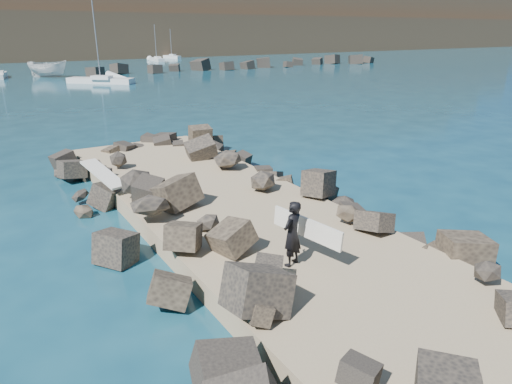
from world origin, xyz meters
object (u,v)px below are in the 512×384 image
Objects in this scene: surfboard_resting at (104,177)px; surfer_with_board at (294,233)px; boat_imported at (48,69)px; sailboat_d at (157,59)px.

surfer_with_board reaches higher than surfboard_resting.
sailboat_d is at bearing -3.91° from boat_imported.
sailboat_d is (28.12, 84.81, -1.09)m from surfer_with_board.
surfboard_resting is at bearing -111.79° from sailboat_d.
sailboat_d reaches higher than boat_imported.
sailboat_d is at bearing 55.73° from surfboard_resting.
boat_imported is 0.80× the size of sailboat_d.
surfboard_resting is 52.95m from boat_imported.
boat_imported is at bearing 70.72° from surfboard_resting.
surfer_with_board reaches higher than boat_imported.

